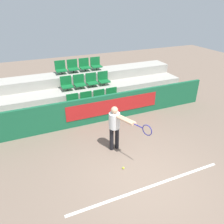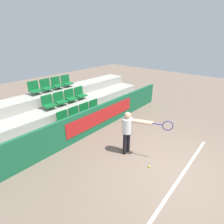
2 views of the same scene
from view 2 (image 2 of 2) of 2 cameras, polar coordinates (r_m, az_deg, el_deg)
ground_plane at (r=5.96m, az=17.72°, el=-17.02°), size 30.00×30.00×0.00m
court_baseline at (r=5.86m, az=21.89°, el=-18.48°), size 4.56×0.08×0.01m
barrier_wall at (r=7.26m, az=-6.31°, el=-2.72°), size 9.84×0.14×1.11m
bleacher_tier_front at (r=7.81m, az=-9.31°, el=-3.67°), size 9.44×1.03×0.44m
bleacher_tier_middle at (r=8.47m, az=-13.95°, el=-0.19°), size 9.44×1.03×0.87m
bleacher_tier_back at (r=9.20m, az=-17.88°, el=2.76°), size 9.44×1.03×1.31m
stadium_chair_0 at (r=7.24m, az=-15.41°, el=-2.31°), size 0.49×0.42×0.60m
stadium_chair_1 at (r=7.54m, az=-11.85°, el=-0.87°), size 0.49×0.42×0.60m
stadium_chair_2 at (r=7.86m, az=-8.57°, el=0.45°), size 0.49×0.42×0.60m
stadium_chair_3 at (r=8.22m, az=-5.56°, el=1.66°), size 0.49×0.42×0.60m
stadium_chair_4 at (r=7.90m, az=-20.03°, el=2.75°), size 0.49×0.42×0.60m
stadium_chair_5 at (r=8.17m, az=-16.59°, el=3.90°), size 0.49×0.42×0.60m
stadium_chair_6 at (r=8.47m, az=-13.37°, el=4.96°), size 0.49×0.42×0.60m
stadium_chair_7 at (r=8.80m, az=-10.37°, el=5.93°), size 0.49×0.42×0.60m
stadium_chair_8 at (r=8.65m, az=-23.92°, el=6.97°), size 0.49×0.42×0.60m
stadium_chair_9 at (r=8.90m, az=-20.64°, el=7.93°), size 0.49×0.42×0.60m
stadium_chair_10 at (r=9.18m, az=-17.53°, el=8.80°), size 0.49×0.42×0.60m
stadium_chair_11 at (r=9.48m, az=-14.59°, el=9.60°), size 0.49×0.42×0.60m
tennis_player at (r=5.79m, az=5.64°, el=-5.39°), size 0.69×1.50×1.55m
tennis_ball at (r=5.81m, az=12.05°, el=-17.02°), size 0.07×0.07×0.07m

